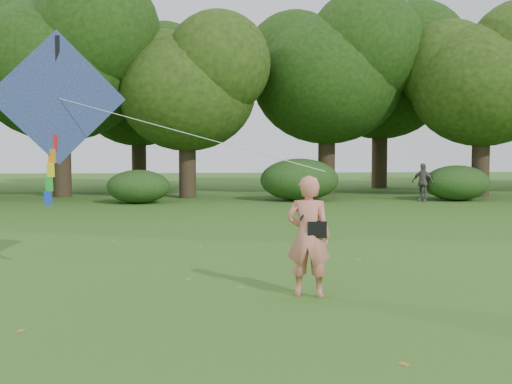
{
  "coord_description": "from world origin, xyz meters",
  "views": [
    {
      "loc": [
        -1.22,
        -10.26,
        2.35
      ],
      "look_at": [
        -0.23,
        2.0,
        1.5
      ],
      "focal_mm": 45.0,
      "sensor_mm": 36.0,
      "label": 1
    }
  ],
  "objects": [
    {
      "name": "ground",
      "position": [
        0.0,
        0.0,
        0.0
      ],
      "size": [
        100.0,
        100.0,
        0.0
      ],
      "primitive_type": "plane",
      "color": "#265114",
      "rests_on": "ground"
    },
    {
      "name": "bystander_right",
      "position": [
        8.34,
        17.15,
        0.84
      ],
      "size": [
        0.99,
        0.97,
        1.68
      ],
      "primitive_type": "imported",
      "rotation": [
        0.0,
        0.0,
        -0.76
      ],
      "color": "#645D59",
      "rests_on": "ground"
    },
    {
      "name": "crossbody_bag",
      "position": [
        0.53,
        -0.38,
        1.09
      ],
      "size": [
        0.43,
        0.2,
        0.73
      ],
      "color": "black",
      "rests_on": "ground"
    },
    {
      "name": "shrub_band",
      "position": [
        -0.72,
        17.6,
        0.86
      ],
      "size": [
        39.15,
        3.22,
        1.88
      ],
      "color": "#264919",
      "rests_on": "ground"
    },
    {
      "name": "man_kite_flyer",
      "position": [
        0.41,
        -0.35,
        0.96
      ],
      "size": [
        0.8,
        0.64,
        1.92
      ],
      "primitive_type": "imported",
      "rotation": [
        0.0,
        0.0,
        2.86
      ],
      "color": "#E47D6B",
      "rests_on": "ground"
    },
    {
      "name": "tree_line",
      "position": [
        1.67,
        22.88,
        5.6
      ],
      "size": [
        54.7,
        15.3,
        9.48
      ],
      "color": "#3A2D1E",
      "rests_on": "ground"
    },
    {
      "name": "fallen_leaves",
      "position": [
        -0.76,
        2.65,
        0.01
      ],
      "size": [
        5.71,
        13.11,
        0.01
      ],
      "color": "olive",
      "rests_on": "ground"
    },
    {
      "name": "flying_kite",
      "position": [
        -3.88,
        1.81,
        3.22
      ],
      "size": [
        5.75,
        2.52,
        3.2
      ],
      "color": "#286FAF",
      "rests_on": "ground"
    }
  ]
}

